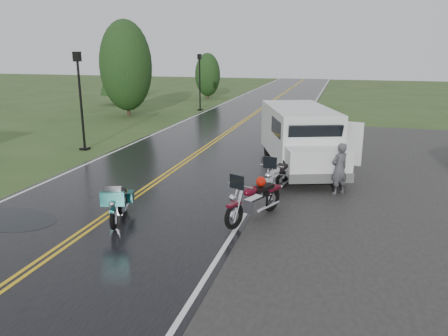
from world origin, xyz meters
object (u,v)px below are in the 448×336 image
(motorcycle_silver, at_px, (268,182))
(person_at_van, at_px, (339,170))
(motorcycle_red, at_px, (234,206))
(lamp_post_far_left, at_px, (200,82))
(motorcycle_teal, at_px, (113,211))
(lamp_post_near_left, at_px, (81,101))
(van_white, at_px, (287,150))

(motorcycle_silver, height_order, person_at_van, person_at_van)
(motorcycle_red, distance_m, lamp_post_far_left, 23.43)
(motorcycle_teal, xyz_separation_m, person_at_van, (5.62, 4.69, 0.27))
(motorcycle_teal, distance_m, lamp_post_near_left, 10.48)
(motorcycle_silver, distance_m, lamp_post_near_left, 11.09)
(motorcycle_silver, height_order, lamp_post_far_left, lamp_post_far_left)
(motorcycle_red, distance_m, lamp_post_near_left, 11.95)
(motorcycle_red, relative_size, motorcycle_teal, 1.23)
(motorcycle_teal, height_order, van_white, van_white)
(person_at_van, xyz_separation_m, lamp_post_far_left, (-10.82, 18.06, 1.30))
(motorcycle_red, xyz_separation_m, person_at_van, (2.58, 3.83, 0.14))
(motorcycle_red, distance_m, motorcycle_silver, 2.39)
(motorcycle_red, bearing_deg, lamp_post_near_left, 164.88)
(motorcycle_red, xyz_separation_m, lamp_post_far_left, (-8.24, 21.89, 1.44))
(motorcycle_red, bearing_deg, lamp_post_far_left, 134.41)
(motorcycle_teal, xyz_separation_m, lamp_post_near_left, (-6.17, 8.30, 1.71))
(person_at_van, distance_m, lamp_post_far_left, 21.09)
(lamp_post_far_left, bearing_deg, motorcycle_red, -69.38)
(motorcycle_red, height_order, person_at_van, person_at_van)
(motorcycle_silver, bearing_deg, lamp_post_far_left, 122.86)
(person_at_van, height_order, lamp_post_near_left, lamp_post_near_left)
(motorcycle_red, relative_size, person_at_van, 1.42)
(lamp_post_near_left, height_order, lamp_post_far_left, lamp_post_near_left)
(motorcycle_silver, xyz_separation_m, person_at_van, (2.08, 1.49, 0.16))
(motorcycle_teal, bearing_deg, lamp_post_far_left, 84.81)
(motorcycle_red, height_order, van_white, van_white)
(lamp_post_near_left, bearing_deg, person_at_van, -17.02)
(motorcycle_teal, xyz_separation_m, motorcycle_silver, (3.54, 3.19, 0.11))
(van_white, bearing_deg, lamp_post_near_left, 144.45)
(motorcycle_red, xyz_separation_m, lamp_post_near_left, (-9.21, 7.44, 1.57))
(motorcycle_teal, height_order, lamp_post_near_left, lamp_post_near_left)
(motorcycle_red, xyz_separation_m, van_white, (0.78, 4.50, 0.52))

